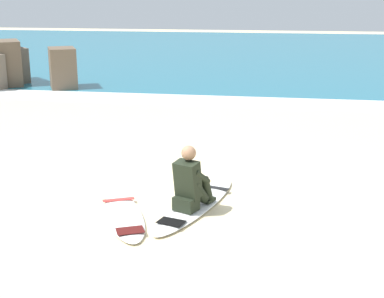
{
  "coord_description": "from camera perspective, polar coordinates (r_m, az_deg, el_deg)",
  "views": [
    {
      "loc": [
        1.75,
        -7.78,
        3.1
      ],
      "look_at": [
        0.27,
        0.99,
        0.55
      ],
      "focal_mm": 51.2,
      "sensor_mm": 36.0,
      "label": 1
    }
  ],
  "objects": [
    {
      "name": "surfboard_spare_near",
      "position": [
        7.93,
        -7.13,
        -6.87
      ],
      "size": [
        1.27,
        1.97,
        0.08
      ],
      "color": "white",
      "rests_on": "ground"
    },
    {
      "name": "rock_outcrop_distant",
      "position": [
        19.75,
        -18.87,
        8.04
      ],
      "size": [
        4.69,
        2.97,
        1.57
      ],
      "color": "#756656",
      "rests_on": "ground"
    },
    {
      "name": "surfboard_main",
      "position": [
        8.25,
        0.43,
        -5.8
      ],
      "size": [
        1.19,
        2.58,
        0.08
      ],
      "color": "white",
      "rests_on": "ground"
    },
    {
      "name": "ground_plane",
      "position": [
        8.56,
        -2.87,
        -5.26
      ],
      "size": [
        80.0,
        80.0,
        0.0
      ],
      "primitive_type": "plane",
      "color": "beige"
    },
    {
      "name": "breaking_foam",
      "position": [
        16.1,
        3.2,
        5.07
      ],
      "size": [
        80.0,
        0.9,
        0.11
      ],
      "primitive_type": "cube",
      "color": "white",
      "rests_on": "ground"
    },
    {
      "name": "sea",
      "position": [
        29.63,
        6.25,
        9.99
      ],
      "size": [
        80.0,
        28.0,
        0.1
      ],
      "primitive_type": "cube",
      "color": "teal",
      "rests_on": "ground"
    },
    {
      "name": "surfer_seated",
      "position": [
        7.92,
        -0.14,
        -3.66
      ],
      "size": [
        0.58,
        0.77,
        0.95
      ],
      "color": "black",
      "rests_on": "surfboard_main"
    }
  ]
}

